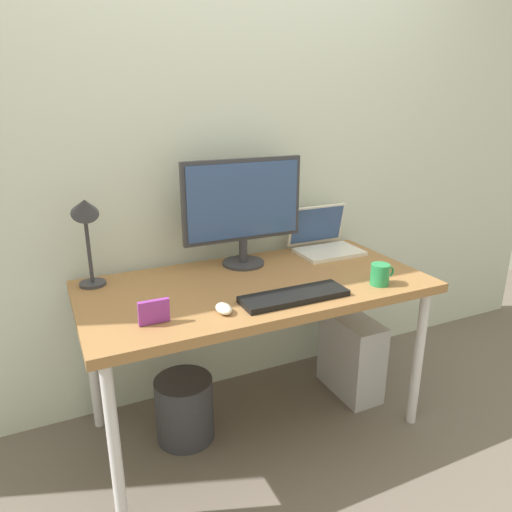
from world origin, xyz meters
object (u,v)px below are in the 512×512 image
at_px(desk, 256,295).
at_px(laptop, 324,240).
at_px(desk_lamp, 86,221).
at_px(mouse, 224,309).
at_px(coffee_mug, 380,274).
at_px(computer_tower, 351,355).
at_px(keyboard, 294,296).
at_px(wastebasket, 185,409).
at_px(monitor, 243,206).
at_px(photo_frame, 154,312).

height_order(desk, laptop, laptop).
xyz_separation_m(laptop, desk_lamp, (-1.15, -0.02, 0.23)).
bearing_deg(desk, desk_lamp, 160.05).
xyz_separation_m(mouse, coffee_mug, (0.71, -0.02, 0.03)).
distance_m(desk, computer_tower, 0.73).
bearing_deg(keyboard, wastebasket, 145.10).
xyz_separation_m(computer_tower, wastebasket, (-0.90, 0.02, -0.06)).
relative_size(monitor, computer_tower, 1.38).
relative_size(desk_lamp, keyboard, 0.94).
height_order(laptop, keyboard, laptop).
distance_m(monitor, keyboard, 0.53).
bearing_deg(monitor, keyboard, -87.65).
height_order(photo_frame, computer_tower, photo_frame).
relative_size(keyboard, mouse, 4.89).
distance_m(desk, wastebasket, 0.62).
bearing_deg(monitor, desk, -100.47).
bearing_deg(desk_lamp, monitor, -0.04).
relative_size(keyboard, wastebasket, 1.47).
bearing_deg(photo_frame, keyboard, -1.73).
relative_size(keyboard, coffee_mug, 3.81).
height_order(keyboard, wastebasket, keyboard).
relative_size(laptop, desk_lamp, 0.77).
bearing_deg(desk_lamp, laptop, 0.79).
xyz_separation_m(desk_lamp, wastebasket, (0.31, -0.18, -0.87)).
distance_m(desk, keyboard, 0.24).
bearing_deg(monitor, photo_frame, -140.50).
distance_m(desk_lamp, mouse, 0.67).
bearing_deg(mouse, desk_lamp, 131.48).
xyz_separation_m(keyboard, mouse, (-0.30, 0.00, 0.01)).
bearing_deg(wastebasket, coffee_mug, -20.36).
relative_size(desk, mouse, 16.54).
height_order(desk_lamp, photo_frame, desk_lamp).
bearing_deg(desk_lamp, mouse, -48.52).
bearing_deg(photo_frame, desk, 22.95).
bearing_deg(coffee_mug, monitor, 131.49).
xyz_separation_m(laptop, wastebasket, (-0.84, -0.20, -0.64)).
bearing_deg(photo_frame, computer_tower, 12.96).
bearing_deg(keyboard, laptop, 47.06).
relative_size(monitor, photo_frame, 5.27).
bearing_deg(wastebasket, desk, -8.60).
bearing_deg(photo_frame, coffee_mug, -2.27).
distance_m(desk, photo_frame, 0.55).
height_order(desk_lamp, keyboard, desk_lamp).
bearing_deg(photo_frame, mouse, -3.74).
xyz_separation_m(desk, wastebasket, (-0.33, 0.05, -0.52)).
xyz_separation_m(photo_frame, computer_tower, (1.06, 0.24, -0.57)).
bearing_deg(desk_lamp, desk, -19.95).
bearing_deg(photo_frame, monitor, 39.50).
bearing_deg(coffee_mug, desk, 152.17).
height_order(monitor, computer_tower, monitor).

